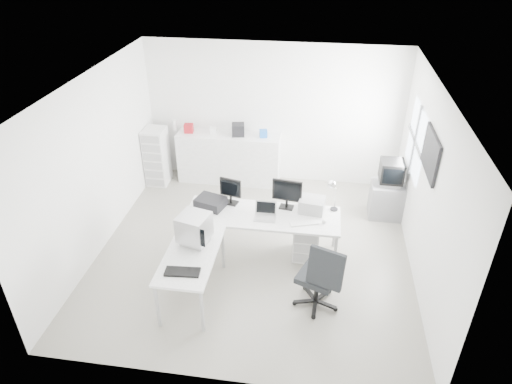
# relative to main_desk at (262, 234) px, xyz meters

# --- Properties ---
(floor) EXTENTS (5.00, 5.00, 0.01)m
(floor) POSITION_rel_main_desk_xyz_m (-0.14, 0.04, -0.38)
(floor) COLOR beige
(floor) RESTS_ON ground
(ceiling) EXTENTS (5.00, 5.00, 0.01)m
(ceiling) POSITION_rel_main_desk_xyz_m (-0.14, 0.04, 2.42)
(ceiling) COLOR white
(ceiling) RESTS_ON back_wall
(back_wall) EXTENTS (5.00, 0.02, 2.80)m
(back_wall) POSITION_rel_main_desk_xyz_m (-0.14, 2.54, 1.02)
(back_wall) COLOR white
(back_wall) RESTS_ON floor
(left_wall) EXTENTS (0.02, 5.00, 2.80)m
(left_wall) POSITION_rel_main_desk_xyz_m (-2.64, 0.04, 1.02)
(left_wall) COLOR white
(left_wall) RESTS_ON floor
(right_wall) EXTENTS (0.02, 5.00, 2.80)m
(right_wall) POSITION_rel_main_desk_xyz_m (2.36, 0.04, 1.02)
(right_wall) COLOR white
(right_wall) RESTS_ON floor
(window) EXTENTS (0.02, 1.20, 1.10)m
(window) POSITION_rel_main_desk_xyz_m (2.34, 1.24, 1.23)
(window) COLOR white
(window) RESTS_ON right_wall
(wall_picture) EXTENTS (0.04, 0.90, 0.60)m
(wall_picture) POSITION_rel_main_desk_xyz_m (2.33, 0.14, 1.52)
(wall_picture) COLOR black
(wall_picture) RESTS_ON right_wall
(main_desk) EXTENTS (2.40, 0.80, 0.75)m
(main_desk) POSITION_rel_main_desk_xyz_m (0.00, 0.00, 0.00)
(main_desk) COLOR white
(main_desk) RESTS_ON floor
(side_desk) EXTENTS (0.70, 1.40, 0.75)m
(side_desk) POSITION_rel_main_desk_xyz_m (-0.85, -1.10, 0.00)
(side_desk) COLOR white
(side_desk) RESTS_ON floor
(drawer_pedestal) EXTENTS (0.40, 0.50, 0.60)m
(drawer_pedestal) POSITION_rel_main_desk_xyz_m (0.70, 0.05, -0.08)
(drawer_pedestal) COLOR white
(drawer_pedestal) RESTS_ON floor
(inkjet_printer) EXTENTS (0.52, 0.45, 0.16)m
(inkjet_printer) POSITION_rel_main_desk_xyz_m (-0.85, 0.10, 0.45)
(inkjet_printer) COLOR black
(inkjet_printer) RESTS_ON main_desk
(lcd_monitor_small) EXTENTS (0.39, 0.28, 0.45)m
(lcd_monitor_small) POSITION_rel_main_desk_xyz_m (-0.55, 0.25, 0.60)
(lcd_monitor_small) COLOR black
(lcd_monitor_small) RESTS_ON main_desk
(lcd_monitor_large) EXTENTS (0.49, 0.25, 0.49)m
(lcd_monitor_large) POSITION_rel_main_desk_xyz_m (0.35, 0.25, 0.62)
(lcd_monitor_large) COLOR black
(lcd_monitor_large) RESTS_ON main_desk
(laptop) EXTENTS (0.33, 0.34, 0.22)m
(laptop) POSITION_rel_main_desk_xyz_m (0.05, -0.10, 0.48)
(laptop) COLOR #B7B7BA
(laptop) RESTS_ON main_desk
(white_keyboard) EXTENTS (0.45, 0.26, 0.02)m
(white_keyboard) POSITION_rel_main_desk_xyz_m (0.65, -0.15, 0.38)
(white_keyboard) COLOR white
(white_keyboard) RESTS_ON main_desk
(white_mouse) EXTENTS (0.06, 0.06, 0.06)m
(white_mouse) POSITION_rel_main_desk_xyz_m (0.95, -0.10, 0.41)
(white_mouse) COLOR white
(white_mouse) RESTS_ON main_desk
(laser_printer) EXTENTS (0.42, 0.37, 0.22)m
(laser_printer) POSITION_rel_main_desk_xyz_m (0.75, 0.22, 0.48)
(laser_printer) COLOR #A1A1A1
(laser_printer) RESTS_ON main_desk
(desk_lamp) EXTENTS (0.19, 0.19, 0.50)m
(desk_lamp) POSITION_rel_main_desk_xyz_m (1.10, 0.30, 0.62)
(desk_lamp) COLOR silver
(desk_lamp) RESTS_ON main_desk
(crt_monitor) EXTENTS (0.45, 0.45, 0.43)m
(crt_monitor) POSITION_rel_main_desk_xyz_m (-0.85, -0.85, 0.59)
(crt_monitor) COLOR #B7B7BA
(crt_monitor) RESTS_ON side_desk
(black_keyboard) EXTENTS (0.47, 0.22, 0.03)m
(black_keyboard) POSITION_rel_main_desk_xyz_m (-0.85, -1.50, 0.39)
(black_keyboard) COLOR black
(black_keyboard) RESTS_ON side_desk
(office_chair) EXTENTS (0.84, 0.84, 1.13)m
(office_chair) POSITION_rel_main_desk_xyz_m (0.90, -1.03, 0.19)
(office_chair) COLOR #232427
(office_chair) RESTS_ON floor
(tv_cabinet) EXTENTS (0.60, 0.49, 0.65)m
(tv_cabinet) POSITION_rel_main_desk_xyz_m (2.08, 1.42, -0.05)
(tv_cabinet) COLOR gray
(tv_cabinet) RESTS_ON floor
(crt_tv) EXTENTS (0.50, 0.48, 0.45)m
(crt_tv) POSITION_rel_main_desk_xyz_m (2.08, 1.42, 0.50)
(crt_tv) COLOR black
(crt_tv) RESTS_ON tv_cabinet
(sideboard) EXTENTS (2.06, 0.51, 1.03)m
(sideboard) POSITION_rel_main_desk_xyz_m (-1.00, 2.28, 0.14)
(sideboard) COLOR white
(sideboard) RESTS_ON floor
(clutter_box_a) EXTENTS (0.19, 0.17, 0.17)m
(clutter_box_a) POSITION_rel_main_desk_xyz_m (-1.80, 2.28, 0.74)
(clutter_box_a) COLOR #A4171F
(clutter_box_a) RESTS_ON sideboard
(clutter_box_b) EXTENTS (0.15, 0.13, 0.13)m
(clutter_box_b) POSITION_rel_main_desk_xyz_m (-1.30, 2.28, 0.72)
(clutter_box_b) COLOR white
(clutter_box_b) RESTS_ON sideboard
(clutter_box_c) EXTENTS (0.28, 0.26, 0.24)m
(clutter_box_c) POSITION_rel_main_desk_xyz_m (-0.80, 2.28, 0.77)
(clutter_box_c) COLOR black
(clutter_box_c) RESTS_ON sideboard
(clutter_box_d) EXTENTS (0.17, 0.16, 0.14)m
(clutter_box_d) POSITION_rel_main_desk_xyz_m (-0.30, 2.28, 0.73)
(clutter_box_d) COLOR blue
(clutter_box_d) RESTS_ON sideboard
(clutter_bottle) EXTENTS (0.07, 0.07, 0.22)m
(clutter_bottle) POSITION_rel_main_desk_xyz_m (-2.10, 2.32, 0.76)
(clutter_bottle) COLOR white
(clutter_bottle) RESTS_ON sideboard
(filing_cabinet) EXTENTS (0.41, 0.49, 1.18)m
(filing_cabinet) POSITION_rel_main_desk_xyz_m (-2.42, 1.99, 0.21)
(filing_cabinet) COLOR white
(filing_cabinet) RESTS_ON floor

